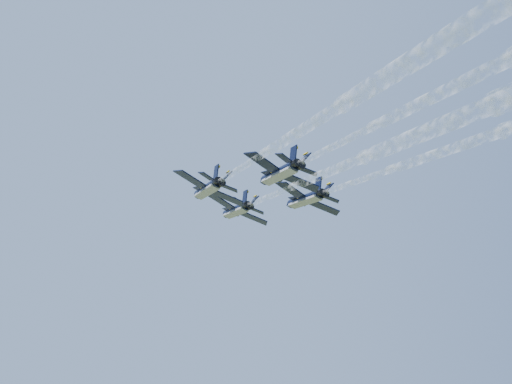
{
  "coord_description": "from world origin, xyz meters",
  "views": [
    {
      "loc": [
        -2.49,
        -107.01,
        74.39
      ],
      "look_at": [
        0.92,
        4.08,
        108.54
      ],
      "focal_mm": 40.0,
      "sensor_mm": 36.0,
      "label": 1
    }
  ],
  "objects_px": {
    "jet_slot": "(279,174)",
    "jet_lead": "(236,211)",
    "jet_left": "(207,189)",
    "jet_right": "(305,200)"
  },
  "relations": [
    {
      "from": "jet_right",
      "to": "jet_lead",
      "type": "bearing_deg",
      "value": 128.17
    },
    {
      "from": "jet_right",
      "to": "jet_slot",
      "type": "relative_size",
      "value": 1.0
    },
    {
      "from": "jet_lead",
      "to": "jet_right",
      "type": "xyz_separation_m",
      "value": [
        14.3,
        -9.14,
        0.0
      ]
    },
    {
      "from": "jet_lead",
      "to": "jet_right",
      "type": "height_order",
      "value": "same"
    },
    {
      "from": "jet_left",
      "to": "jet_slot",
      "type": "relative_size",
      "value": 1.0
    },
    {
      "from": "jet_left",
      "to": "jet_right",
      "type": "distance_m",
      "value": 20.86
    },
    {
      "from": "jet_slot",
      "to": "jet_lead",
      "type": "bearing_deg",
      "value": 87.86
    },
    {
      "from": "jet_lead",
      "to": "jet_left",
      "type": "relative_size",
      "value": 1.0
    },
    {
      "from": "jet_right",
      "to": "jet_left",
      "type": "bearing_deg",
      "value": 178.83
    },
    {
      "from": "jet_left",
      "to": "jet_slot",
      "type": "height_order",
      "value": "same"
    }
  ]
}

